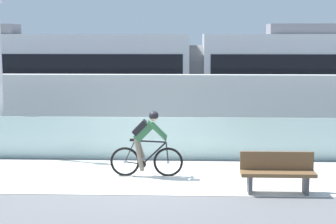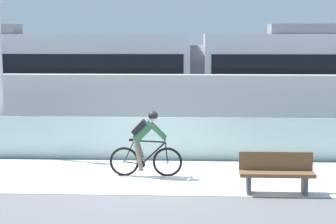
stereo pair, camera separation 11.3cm
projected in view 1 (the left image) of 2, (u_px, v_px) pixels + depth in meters
ground_plane at (144, 176)px, 13.07m from camera, size 200.00×200.00×0.00m
bike_path_deck at (144, 176)px, 13.07m from camera, size 32.00×3.20×0.01m
glass_parapet at (150, 138)px, 14.81m from camera, size 32.00×0.05×1.17m
concrete_barrier_wall at (154, 110)px, 16.52m from camera, size 32.00×0.36×2.22m
tram_rail_near at (158, 132)px, 19.13m from camera, size 32.00×0.08×0.01m
tram_rail_far at (160, 125)px, 20.55m from camera, size 32.00×0.08×0.01m
tram at (196, 77)px, 19.53m from camera, size 22.56×2.54×3.81m
cyclist_on_bike at (146, 144)px, 12.95m from camera, size 1.77×0.58×1.61m
bench at (277, 171)px, 11.62m from camera, size 1.60×0.45×0.89m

